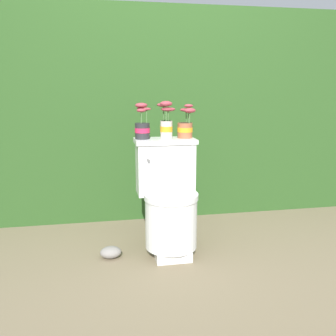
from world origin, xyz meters
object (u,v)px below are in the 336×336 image
object	(u,v)px
garden_stone	(111,252)
toilet	(169,200)
potted_plant_left	(142,126)
potted_plant_middle	(186,126)
potted_plant_midleft	(166,122)

from	to	relation	value
garden_stone	toilet	bearing A→B (deg)	7.42
potted_plant_left	potted_plant_middle	world-z (taller)	potted_plant_left
potted_plant_midleft	garden_stone	bearing A→B (deg)	-156.80
potted_plant_left	potted_plant_middle	size ratio (longest dim) A/B	1.05
potted_plant_middle	garden_stone	size ratio (longest dim) A/B	1.66
toilet	potted_plant_left	world-z (taller)	potted_plant_left
garden_stone	potted_plant_left	bearing A→B (deg)	40.13
potted_plant_midleft	garden_stone	world-z (taller)	potted_plant_midleft
potted_plant_left	garden_stone	world-z (taller)	potted_plant_left
potted_plant_left	garden_stone	size ratio (longest dim) A/B	1.74
potted_plant_midleft	garden_stone	size ratio (longest dim) A/B	1.84
potted_plant_midleft	garden_stone	xyz separation A→B (m)	(-0.41, -0.18, -0.84)
toilet	potted_plant_middle	bearing A→B (deg)	45.20
potted_plant_midleft	potted_plant_middle	xyz separation A→B (m)	(0.14, 0.03, -0.03)
potted_plant_midleft	potted_plant_middle	size ratio (longest dim) A/B	1.11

